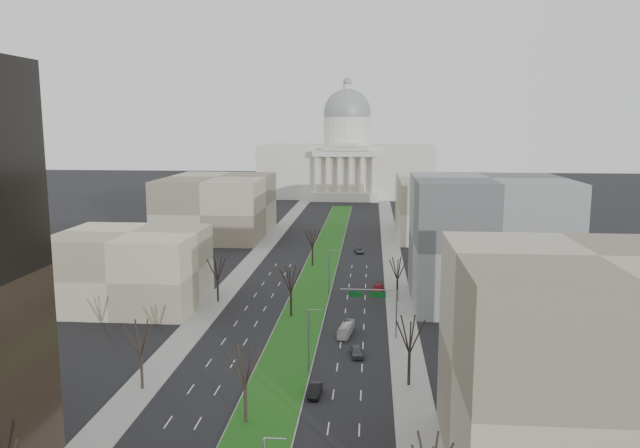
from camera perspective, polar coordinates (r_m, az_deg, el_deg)
The scene contains 25 objects.
ground at distance 150.37m, azimuth 0.07°, elevation -3.89°, with size 600.00×600.00×0.00m, color black.
median at distance 149.36m, azimuth 0.03°, elevation -3.94°, with size 8.00×222.03×0.20m.
sidewalk_left at distance 129.08m, azimuth -8.67°, elevation -6.16°, with size 5.00×330.00×0.15m, color gray.
sidewalk_right at distance 125.76m, azimuth 7.14°, elevation -6.54°, with size 5.00×330.00×0.15m, color gray.
capitol at distance 296.34m, azimuth 2.46°, elevation 5.74°, with size 80.00×46.00×55.00m.
building_beige_left at distance 122.78m, azimuth -16.91°, elevation -3.93°, with size 26.00×22.00×14.00m, color tan.
building_tan_right at distance 65.79m, azimuth 23.55°, elevation -12.07°, with size 26.00×24.00×22.00m, color gray.
building_grey_right at distance 122.00m, azimuth 15.07°, elevation -1.53°, with size 28.00×26.00×24.00m, color #5A5C5E.
building_far_left at distance 193.46m, azimuth -9.33°, elevation 1.63°, with size 30.00×40.00×18.00m, color gray.
building_far_right at distance 193.97m, azimuth 11.55°, elevation 1.59°, with size 30.00×40.00×18.00m, color tan.
tree_left_mid at distance 84.01m, azimuth -16.12°, elevation -9.94°, with size 5.40×5.40×9.72m.
tree_left_far at distance 120.77m, azimuth -9.38°, elevation -3.94°, with size 5.28×5.28×9.50m.
tree_right_mid at distance 82.63m, azimuth 8.22°, elevation -9.87°, with size 5.52×5.52×9.94m.
tree_right_far at distance 121.24m, azimuth 7.11°, elevation -3.99°, with size 5.04×5.04×9.07m.
tree_median_a at distance 72.66m, azimuth -6.89°, elevation -12.70°, with size 5.40×5.40×9.72m.
tree_median_b at distance 110.26m, azimuth -2.69°, elevation -5.00°, with size 5.40×5.40×9.72m.
tree_median_c at distance 149.12m, azimuth -0.70°, elevation -1.25°, with size 5.40×5.40×9.72m.
streetlamp_median_b at distance 86.48m, azimuth -1.02°, elevation -10.54°, with size 1.90×0.20×9.16m.
streetlamp_median_c at distance 124.73m, azimuth 0.84°, elevation -4.35°, with size 1.90×0.20×9.16m.
mast_arm_signs at distance 99.98m, azimuth 5.46°, elevation -7.06°, with size 9.12×0.24×8.09m.
car_grey_near at distance 94.00m, azimuth 3.37°, elevation -11.56°, with size 1.74×4.34×1.48m, color #47484E.
car_black at distance 81.48m, azimuth -0.48°, elevation -14.93°, with size 1.50×4.31×1.42m, color black.
car_red at distance 127.99m, azimuth 5.30°, elevation -5.91°, with size 2.14×5.26×1.53m, color maroon.
car_grey_far at distance 165.85m, azimuth 3.60°, elevation -2.44°, with size 2.12×4.60×1.28m, color #4C5054.
box_van at distance 102.69m, azimuth 2.39°, elevation -9.60°, with size 1.60×6.84×1.91m, color white.
Camera 1 is at (12.06, -25.98, 33.98)m, focal length 35.00 mm.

